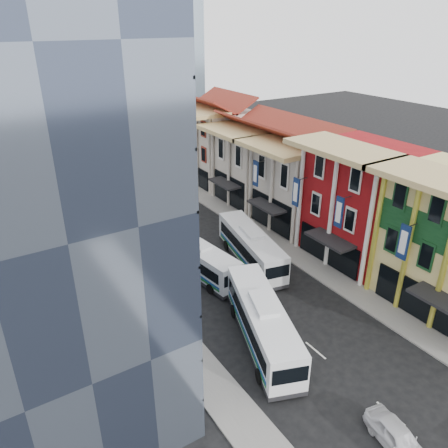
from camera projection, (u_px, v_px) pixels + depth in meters
ground at (404, 424)px, 27.48m from camera, size 200.00×200.00×0.00m
sidewalk_right at (285, 248)px, 48.35m from camera, size 3.00×90.00×0.15m
sidewalk_left at (141, 295)px, 40.14m from camera, size 3.00×90.00×0.15m
shophouse_red at (361, 203)px, 44.64m from camera, size 8.00×10.00×12.00m
shophouse_cream_near at (299, 185)px, 52.33m from camera, size 8.00×9.00×10.00m
shophouse_cream_mid at (255, 165)px, 59.20m from camera, size 8.00×9.00×10.00m
shophouse_cream_far at (215, 145)px, 67.00m from camera, size 8.00×12.00×11.00m
office_tower at (14, 162)px, 27.35m from camera, size 12.00×26.00×30.00m
office_block_far at (4, 177)px, 48.82m from camera, size 10.00×18.00×14.00m
bus_left_near at (263, 322)px, 33.61m from camera, size 6.88×12.49×3.93m
bus_left_far at (198, 258)px, 42.95m from camera, size 3.90×11.13×3.49m
bus_right at (251, 247)px, 44.79m from camera, size 5.10×12.18×3.80m
sedan_left at (398, 437)px, 25.74m from camera, size 2.61×4.80×1.55m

